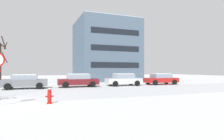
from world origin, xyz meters
name	(u,v)px	position (x,y,z in m)	size (l,w,h in m)	color
ground_plane	(18,101)	(0.00, 0.00, 0.00)	(120.00, 120.00, 0.00)	white
road_surface	(21,95)	(0.00, 3.08, 0.00)	(80.00, 8.16, 0.00)	silver
fire_hydrant	(49,96)	(1.73, -1.65, 0.44)	(0.44, 0.30, 0.87)	red
parked_car_gray	(25,81)	(-0.01, 8.32, 0.74)	(4.39, 2.25, 1.44)	slate
parked_car_maroon	(78,80)	(5.40, 8.46, 0.75)	(4.50, 2.18, 1.48)	maroon
parked_car_white	(124,79)	(10.82, 8.16, 0.75)	(4.29, 2.21, 1.47)	white
parked_car_red	(161,79)	(16.23, 8.22, 0.73)	(4.40, 2.19, 1.43)	red
tree_far_mid	(0,63)	(-2.60, 10.70, 2.66)	(1.96, 1.93, 5.49)	#423326
building_far_right	(106,51)	(12.95, 20.66, 5.42)	(10.36, 10.06, 10.84)	slate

